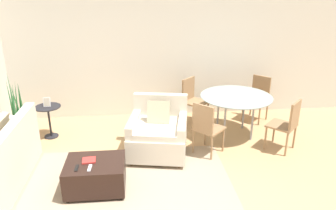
# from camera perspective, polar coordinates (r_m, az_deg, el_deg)

# --- Properties ---
(wall_back) EXTENTS (12.00, 0.06, 2.75)m
(wall_back) POSITION_cam_1_polar(r_m,az_deg,el_deg) (6.70, -3.88, 9.40)
(wall_back) COLOR beige
(wall_back) RESTS_ON ground_plane
(area_rug) EXTENTS (2.88, 1.89, 0.01)m
(area_rug) POSITION_cam_1_polar(r_m,az_deg,el_deg) (4.88, -6.62, -12.96)
(area_rug) COLOR gray
(area_rug) RESTS_ON ground_plane
(armchair) EXTENTS (1.06, 1.09, 0.92)m
(armchair) POSITION_cam_1_polar(r_m,az_deg,el_deg) (5.39, -1.70, -4.94)
(armchair) COLOR beige
(armchair) RESTS_ON ground_plane
(ottoman) EXTENTS (0.80, 0.64, 0.42)m
(ottoman) POSITION_cam_1_polar(r_m,az_deg,el_deg) (4.67, -12.50, -11.71)
(ottoman) COLOR black
(ottoman) RESTS_ON ground_plane
(book_stack) EXTENTS (0.19, 0.18, 0.02)m
(book_stack) POSITION_cam_1_polar(r_m,az_deg,el_deg) (4.61, -13.60, -9.34)
(book_stack) COLOR #B72D28
(book_stack) RESTS_ON ottoman
(tv_remote_primary) EXTENTS (0.05, 0.17, 0.01)m
(tv_remote_primary) POSITION_cam_1_polar(r_m,az_deg,el_deg) (4.45, -13.48, -10.61)
(tv_remote_primary) COLOR #B7B7BC
(tv_remote_primary) RESTS_ON ottoman
(tv_remote_secondary) EXTENTS (0.04, 0.15, 0.01)m
(tv_remote_secondary) POSITION_cam_1_polar(r_m,az_deg,el_deg) (4.49, -15.63, -10.51)
(tv_remote_secondary) COLOR black
(tv_remote_secondary) RESTS_ON ottoman
(potted_plant) EXTENTS (0.42, 0.42, 1.28)m
(potted_plant) POSITION_cam_1_polar(r_m,az_deg,el_deg) (6.53, -24.50, -3.12)
(potted_plant) COLOR brown
(potted_plant) RESTS_ON ground_plane
(side_table) EXTENTS (0.46, 0.46, 0.60)m
(side_table) POSITION_cam_1_polar(r_m,az_deg,el_deg) (6.29, -20.06, -1.73)
(side_table) COLOR black
(side_table) RESTS_ON ground_plane
(picture_frame) EXTENTS (0.12, 0.07, 0.17)m
(picture_frame) POSITION_cam_1_polar(r_m,az_deg,el_deg) (6.20, -20.35, 0.48)
(picture_frame) COLOR silver
(picture_frame) RESTS_ON side_table
(dining_table) EXTENTS (1.29, 1.29, 0.76)m
(dining_table) POSITION_cam_1_polar(r_m,az_deg,el_deg) (6.03, 11.75, 0.94)
(dining_table) COLOR #8C9E99
(dining_table) RESTS_ON ground_plane
(dining_chair_near_left) EXTENTS (0.59, 0.59, 0.90)m
(dining_chair_near_left) POSITION_cam_1_polar(r_m,az_deg,el_deg) (5.32, 6.66, -3.58)
(dining_chair_near_left) COLOR #93704C
(dining_chair_near_left) RESTS_ON ground_plane
(dining_chair_near_right) EXTENTS (0.59, 0.59, 0.90)m
(dining_chair_near_right) POSITION_cam_1_polar(r_m,az_deg,el_deg) (5.75, 20.09, -2.84)
(dining_chair_near_right) COLOR #93704C
(dining_chair_near_right) RESTS_ON ground_plane
(dining_chair_far_left) EXTENTS (0.59, 0.59, 0.90)m
(dining_chair_far_left) POSITION_cam_1_polar(r_m,az_deg,el_deg) (6.56, 4.24, 1.34)
(dining_chair_far_left) COLOR #93704C
(dining_chair_far_left) RESTS_ON ground_plane
(dining_chair_far_right) EXTENTS (0.59, 0.59, 0.90)m
(dining_chair_far_right) POSITION_cam_1_polar(r_m,az_deg,el_deg) (6.91, 15.45, 1.66)
(dining_chair_far_right) COLOR #93704C
(dining_chair_far_right) RESTS_ON ground_plane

